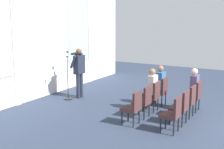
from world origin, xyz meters
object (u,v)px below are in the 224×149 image
chair_r0_c0 (133,106)px  chair_r0_c1 (144,100)px  chair_r1_c1 (181,105)px  audience_r1_c3 (193,87)px  mic_stand (68,90)px  audience_r0_c3 (159,83)px  speaker (79,69)px  chair_r1_c2 (189,99)px  chair_r0_c2 (153,95)px  chair_r1_c0 (173,112)px  chair_r0_c3 (161,90)px  chair_r1_c3 (195,94)px  audience_r0_c2 (151,88)px

chair_r0_c0 → chair_r0_c1: same height
chair_r1_c1 → audience_r1_c3: bearing=3.4°
mic_stand → chair_r1_c1: size_ratio=1.65×
chair_r0_c1 → chair_r1_c1: bearing=-90.0°
audience_r0_c3 → chair_r0_c0: bearing=-177.7°
speaker → audience_r0_c3: 2.90m
chair_r1_c2 → mic_stand: bearing=93.3°
chair_r0_c2 → chair_r1_c0: bearing=-141.4°
chair_r0_c3 → speaker: bearing=100.2°
mic_stand → chair_r0_c1: 3.14m
chair_r0_c1 → chair_r0_c0: bearing=180.0°
mic_stand → chair_r1_c0: bearing=-104.9°
chair_r0_c3 → chair_r1_c2: size_ratio=1.00×
chair_r1_c2 → audience_r1_c3: size_ratio=0.70×
chair_r0_c1 → chair_r1_c0: bearing=-122.0°
chair_r1_c1 → audience_r1_c3: (1.37, 0.08, 0.21)m
speaker → chair_r1_c0: (-1.52, -4.01, -0.50)m
mic_stand → audience_r1_c3: (0.93, -4.12, 0.41)m
audience_r0_c3 → chair_r1_c0: size_ratio=1.42×
chair_r0_c1 → chair_r1_c3: 1.75m
mic_stand → chair_r1_c1: bearing=-96.0°
audience_r0_c2 → chair_r0_c3: bearing=-6.7°
audience_r0_c2 → chair_r0_c3: audience_r0_c2 is taller
audience_r0_c3 → chair_r1_c2: audience_r0_c3 is taller
audience_r0_c2 → chair_r1_c3: (0.68, -1.17, -0.21)m
chair_r0_c1 → chair_r0_c2: bearing=0.0°
chair_r0_c0 → chair_r1_c0: size_ratio=1.00×
chair_r1_c3 → chair_r1_c2: bearing=180.0°
mic_stand → audience_r0_c3: size_ratio=1.17×
mic_stand → chair_r1_c2: (0.25, -4.20, 0.20)m
chair_r0_c0 → chair_r0_c1: 0.68m
chair_r0_c3 → audience_r0_c3: audience_r0_c3 is taller
chair_r1_c0 → chair_r1_c2: same height
chair_r1_c2 → speaker: bearing=87.7°
chair_r0_c1 → audience_r0_c2: size_ratio=0.70×
chair_r0_c1 → audience_r0_c3: 1.38m
chair_r0_c0 → audience_r0_c3: bearing=2.3°
chair_r1_c3 → audience_r1_c3: bearing=90.0°
speaker → chair_r1_c0: bearing=-110.8°
chair_r0_c1 → audience_r0_c3: size_ratio=0.71×
speaker → chair_r0_c0: size_ratio=1.89×
audience_r0_c3 → audience_r1_c3: size_ratio=1.00×
mic_stand → chair_r1_c0: (-1.12, -4.20, 0.20)m
speaker → chair_r0_c3: speaker is taller
chair_r0_c0 → chair_r1_c1: same height
chair_r0_c0 → chair_r1_c1: (0.68, -1.09, 0.00)m
chair_r0_c3 → chair_r1_c0: bearing=-151.9°
chair_r0_c3 → mic_stand: bearing=106.6°
chair_r1_c1 → audience_r0_c3: bearing=40.7°
chair_r1_c1 → chair_r1_c2: bearing=0.0°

